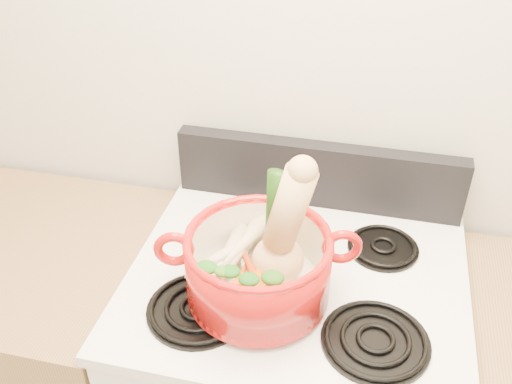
# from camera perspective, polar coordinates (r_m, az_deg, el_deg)

# --- Properties ---
(wall_back) EXTENTS (3.50, 0.02, 2.60)m
(wall_back) POSITION_cam_1_polar(r_m,az_deg,el_deg) (1.45, 7.14, 11.48)
(wall_back) COLOR beige
(wall_back) RESTS_ON floor
(cooktop) EXTENTS (0.78, 0.67, 0.03)m
(cooktop) POSITION_cam_1_polar(r_m,az_deg,el_deg) (1.36, 4.09, -8.75)
(cooktop) COLOR silver
(cooktop) RESTS_ON stove_body
(control_backsplash) EXTENTS (0.76, 0.05, 0.18)m
(control_backsplash) POSITION_cam_1_polar(r_m,az_deg,el_deg) (1.53, 6.20, 1.77)
(control_backsplash) COLOR black
(control_backsplash) RESTS_ON cooktop
(burner_front_left) EXTENTS (0.22, 0.22, 0.02)m
(burner_front_left) POSITION_cam_1_polar(r_m,az_deg,el_deg) (1.26, -5.84, -11.46)
(burner_front_left) COLOR black
(burner_front_left) RESTS_ON cooktop
(burner_front_right) EXTENTS (0.22, 0.22, 0.02)m
(burner_front_right) POSITION_cam_1_polar(r_m,az_deg,el_deg) (1.22, 11.87, -14.26)
(burner_front_right) COLOR black
(burner_front_right) RESTS_ON cooktop
(burner_back_left) EXTENTS (0.17, 0.17, 0.02)m
(burner_back_left) POSITION_cam_1_polar(r_m,az_deg,el_deg) (1.47, -2.22, -3.25)
(burner_back_left) COLOR black
(burner_back_left) RESTS_ON cooktop
(burner_back_right) EXTENTS (0.17, 0.17, 0.02)m
(burner_back_right) POSITION_cam_1_polar(r_m,az_deg,el_deg) (1.44, 12.60, -5.32)
(burner_back_right) COLOR black
(burner_back_right) RESTS_ON cooktop
(dutch_oven) EXTENTS (0.38, 0.38, 0.15)m
(dutch_oven) POSITION_cam_1_polar(r_m,az_deg,el_deg) (1.23, 0.22, -7.46)
(dutch_oven) COLOR #AB110E
(dutch_oven) RESTS_ON burner_front_left
(pot_handle_left) EXTENTS (0.09, 0.04, 0.09)m
(pot_handle_left) POSITION_cam_1_polar(r_m,az_deg,el_deg) (1.20, -8.21, -5.67)
(pot_handle_left) COLOR #AB110E
(pot_handle_left) RESTS_ON dutch_oven
(pot_handle_right) EXTENTS (0.09, 0.04, 0.09)m
(pot_handle_right) POSITION_cam_1_polar(r_m,az_deg,el_deg) (1.21, 8.60, -5.43)
(pot_handle_right) COLOR #AB110E
(pot_handle_right) RESTS_ON dutch_oven
(squash) EXTENTS (0.21, 0.16, 0.31)m
(squash) POSITION_cam_1_polar(r_m,az_deg,el_deg) (1.18, 2.31, -3.38)
(squash) COLOR tan
(squash) RESTS_ON dutch_oven
(leek) EXTENTS (0.06, 0.06, 0.26)m
(leek) POSITION_cam_1_polar(r_m,az_deg,el_deg) (1.20, 1.87, -2.99)
(leek) COLOR silver
(leek) RESTS_ON dutch_oven
(ginger) EXTENTS (0.09, 0.08, 0.04)m
(ginger) POSITION_cam_1_polar(r_m,az_deg,el_deg) (1.30, 1.56, -5.97)
(ginger) COLOR tan
(ginger) RESTS_ON dutch_oven
(parsnip_0) EXTENTS (0.09, 0.21, 0.06)m
(parsnip_0) POSITION_cam_1_polar(r_m,az_deg,el_deg) (1.29, -1.83, -6.46)
(parsnip_0) COLOR beige
(parsnip_0) RESTS_ON dutch_oven
(parsnip_1) EXTENTS (0.08, 0.21, 0.06)m
(parsnip_1) POSITION_cam_1_polar(r_m,az_deg,el_deg) (1.26, -3.30, -6.84)
(parsnip_1) COLOR beige
(parsnip_1) RESTS_ON dutch_oven
(parsnip_2) EXTENTS (0.11, 0.20, 0.06)m
(parsnip_2) POSITION_cam_1_polar(r_m,az_deg,el_deg) (1.29, -1.36, -5.34)
(parsnip_2) COLOR beige
(parsnip_2) RESTS_ON dutch_oven
(parsnip_3) EXTENTS (0.14, 0.15, 0.05)m
(parsnip_3) POSITION_cam_1_polar(r_m,az_deg,el_deg) (1.26, -3.91, -6.61)
(parsnip_3) COLOR beige
(parsnip_3) RESTS_ON dutch_oven
(parsnip_4) EXTENTS (0.09, 0.23, 0.06)m
(parsnip_4) POSITION_cam_1_polar(r_m,az_deg,el_deg) (1.28, -0.97, -4.90)
(parsnip_4) COLOR beige
(parsnip_4) RESTS_ON dutch_oven
(parsnip_5) EXTENTS (0.11, 0.21, 0.06)m
(parsnip_5) POSITION_cam_1_polar(r_m,az_deg,el_deg) (1.26, -1.49, -5.43)
(parsnip_5) COLOR beige
(parsnip_5) RESTS_ON dutch_oven
(carrot_0) EXTENTS (0.08, 0.16, 0.05)m
(carrot_0) POSITION_cam_1_polar(r_m,az_deg,el_deg) (1.22, -0.52, -9.21)
(carrot_0) COLOR #D94A0A
(carrot_0) RESTS_ON dutch_oven
(carrot_1) EXTENTS (0.04, 0.14, 0.04)m
(carrot_1) POSITION_cam_1_polar(r_m,az_deg,el_deg) (1.22, -1.95, -9.25)
(carrot_1) COLOR #C74809
(carrot_1) RESTS_ON dutch_oven
(carrot_2) EXTENTS (0.13, 0.18, 0.05)m
(carrot_2) POSITION_cam_1_polar(r_m,az_deg,el_deg) (1.21, -0.02, -8.69)
(carrot_2) COLOR #B93B09
(carrot_2) RESTS_ON dutch_oven
(carrot_3) EXTENTS (0.13, 0.13, 0.04)m
(carrot_3) POSITION_cam_1_polar(r_m,az_deg,el_deg) (1.19, -2.09, -9.34)
(carrot_3) COLOR #CC450A
(carrot_3) RESTS_ON dutch_oven
(carrot_4) EXTENTS (0.04, 0.16, 0.05)m
(carrot_4) POSITION_cam_1_polar(r_m,az_deg,el_deg) (1.20, 0.13, -8.84)
(carrot_4) COLOR #D6600A
(carrot_4) RESTS_ON dutch_oven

